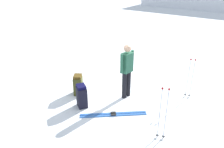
% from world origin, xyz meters
% --- Properties ---
extents(ground_plane, '(80.00, 80.00, 0.00)m').
position_xyz_m(ground_plane, '(0.00, 0.00, 0.00)').
color(ground_plane, white).
extents(skier_standing, '(0.27, 0.56, 1.70)m').
position_xyz_m(skier_standing, '(0.46, 0.11, 0.95)').
color(skier_standing, black).
rests_on(skier_standing, ground_plane).
extents(ski_pair_near, '(1.53, 1.28, 0.05)m').
position_xyz_m(ski_pair_near, '(0.68, -0.93, 0.01)').
color(ski_pair_near, '#2E5FAB').
rests_on(ski_pair_near, ground_plane).
extents(backpack_large_dark, '(0.41, 0.43, 0.65)m').
position_xyz_m(backpack_large_dark, '(-0.89, -0.60, 0.32)').
color(backpack_large_dark, '#3F421C').
rests_on(backpack_large_dark, ground_plane).
extents(backpack_bright, '(0.42, 0.40, 0.69)m').
position_xyz_m(backpack_bright, '(-0.31, -1.09, 0.34)').
color(backpack_bright, black).
rests_on(backpack_bright, ground_plane).
extents(ski_poles_planted_near, '(0.19, 0.10, 1.28)m').
position_xyz_m(ski_poles_planted_near, '(2.06, 1.17, 0.71)').
color(ski_poles_planted_near, '#B7BCC2').
rests_on(ski_poles_planted_near, ground_plane).
extents(ski_poles_planted_far, '(0.20, 0.11, 1.36)m').
position_xyz_m(ski_poles_planted_far, '(2.12, -1.08, 0.75)').
color(ski_poles_planted_far, '#B2B7C8').
rests_on(ski_poles_planted_far, ground_plane).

